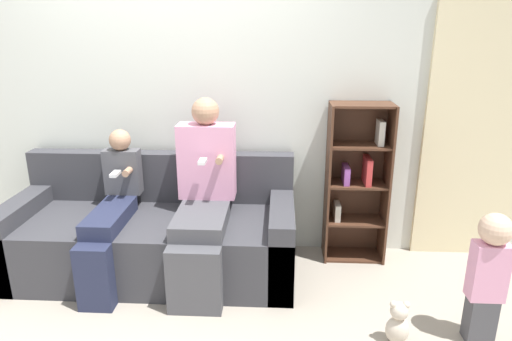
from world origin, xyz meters
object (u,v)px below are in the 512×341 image
at_px(teddy_bear, 398,323).
at_px(child_seated, 111,212).
at_px(adult_seated, 203,192).
at_px(couch, 154,236).
at_px(toddler_standing, 488,272).
at_px(bookshelf, 356,181).

bearing_deg(teddy_bear, child_seated, 162.07).
bearing_deg(adult_seated, couch, 169.55).
relative_size(child_seated, teddy_bear, 3.79).
height_order(toddler_standing, bookshelf, bookshelf).
relative_size(adult_seated, child_seated, 1.23).
height_order(adult_seated, teddy_bear, adult_seated).
bearing_deg(teddy_bear, couch, 155.22).
xyz_separation_m(adult_seated, child_seated, (-0.67, -0.07, -0.14)).
xyz_separation_m(adult_seated, bookshelf, (1.16, 0.41, -0.03)).
xyz_separation_m(adult_seated, toddler_standing, (1.76, -0.64, -0.22)).
relative_size(adult_seated, teddy_bear, 4.67).
bearing_deg(couch, bookshelf, 11.94).
height_order(adult_seated, toddler_standing, adult_seated).
distance_m(couch, toddler_standing, 2.29).
relative_size(adult_seated, bookshelf, 1.05).
distance_m(adult_seated, child_seated, 0.68).
height_order(couch, child_seated, child_seated).
distance_m(adult_seated, teddy_bear, 1.55).
bearing_deg(adult_seated, teddy_bear, -28.85).
bearing_deg(toddler_standing, teddy_bear, -173.83).
height_order(couch, toddler_standing, couch).
bearing_deg(bookshelf, child_seated, -165.29).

